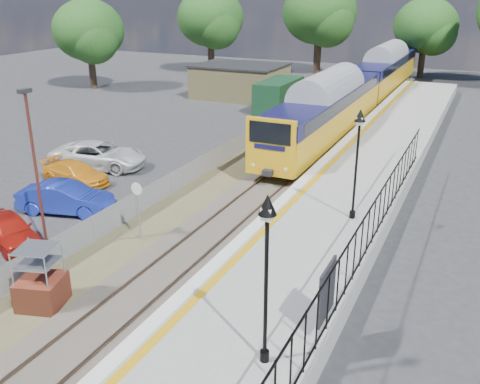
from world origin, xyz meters
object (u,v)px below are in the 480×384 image
Objects in this scene: car_blue at (66,198)px; carpark_lamp at (35,161)px; victorian_lamp_south at (267,242)px; car_red at (9,230)px; train at (362,84)px; car_white at (99,155)px; brick_plinth at (40,278)px; car_yellow at (75,173)px; victorian_lamp_north at (358,139)px; speed_sign at (138,202)px.

carpark_lamp is at bearing -164.67° from car_blue.
victorian_lamp_south reaches higher than car_red.
train is 23.77m from car_white.
car_white is (-15.85, 12.99, -3.53)m from victorian_lamp_south.
carpark_lamp is at bearing -56.68° from car_red.
car_blue is (-1.84, 3.23, -2.99)m from carpark_lamp.
victorian_lamp_south is 2.10× the size of brick_plinth.
car_white reaches higher than car_yellow.
carpark_lamp reaches higher than victorian_lamp_south.
victorian_lamp_north is 1.21× the size of car_red.
train is 7.41× the size of car_white.
car_blue is at bearing -166.72° from victorian_lamp_north.
victorian_lamp_north is (-0.20, 10.00, 0.00)m from victorian_lamp_south.
speed_sign is 0.65× the size of car_yellow.
car_red is (-4.70, -2.44, -1.12)m from speed_sign.
victorian_lamp_south is 1.21× the size of car_red.
victorian_lamp_north reaches higher than brick_plinth.
brick_plinth is at bearing 176.35° from victorian_lamp_south.
victorian_lamp_north is 1.04× the size of car_blue.
brick_plinth is 14.68m from car_white.
train is 15.56× the size of speed_sign.
train reaches higher than brick_plinth.
brick_plinth is 0.84× the size of speed_sign.
car_white is at bearing -115.87° from train.
car_blue is at bearing 119.72° from carpark_lamp.
train reaches higher than car_yellow.
car_white is at bearing 117.30° from carpark_lamp.
car_white is at bearing 11.55° from car_blue.
brick_plinth is 0.50× the size of car_blue.
victorian_lamp_south is 1.04× the size of car_blue.
car_white is (-2.92, 6.00, 0.04)m from car_blue.
train is 31.77m from car_red.
speed_sign is (0.11, 5.36, 0.71)m from brick_plinth.
carpark_lamp reaches higher than car_white.
car_red reaches higher than car_yellow.
victorian_lamp_north is 14.58m from car_red.
car_red is 0.86× the size of car_blue.
train is at bearing -15.04° from car_yellow.
carpark_lamp is at bearing -165.48° from car_white.
victorian_lamp_north is at bearing -77.71° from train.
speed_sign reaches higher than car_red.
car_yellow is at bearing 178.82° from victorian_lamp_north.
car_red is at bearing 169.41° from car_blue.
victorian_lamp_north is at bearing -113.59° from car_white.
speed_sign is at bearing -144.94° from car_white.
victorian_lamp_north is 0.11× the size of train.
speed_sign is 0.48× the size of car_white.
speed_sign is at bearing -95.02° from train.
victorian_lamp_north is 15.51m from car_yellow.
victorian_lamp_south is at bearing -18.77° from carpark_lamp.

